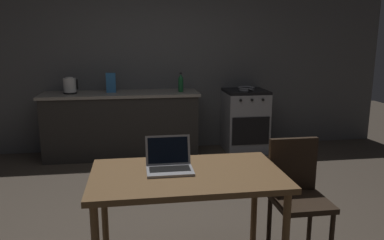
{
  "coord_description": "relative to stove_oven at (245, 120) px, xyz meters",
  "views": [
    {
      "loc": [
        -0.31,
        -3.2,
        1.66
      ],
      "look_at": [
        0.29,
        0.8,
        0.78
      ],
      "focal_mm": 35.58,
      "sensor_mm": 36.0,
      "label": 1
    }
  ],
  "objects": [
    {
      "name": "ground_plane",
      "position": [
        -1.28,
        -2.13,
        -0.45
      ],
      "size": [
        12.0,
        12.0,
        0.0
      ],
      "primitive_type": "plane",
      "color": "#473D33"
    },
    {
      "name": "back_wall",
      "position": [
        -0.98,
        0.35,
        0.93
      ],
      "size": [
        6.4,
        0.1,
        2.76
      ],
      "primitive_type": "cube",
      "color": "#545455",
      "rests_on": "ground_plane"
    },
    {
      "name": "kitchen_counter",
      "position": [
        -1.8,
        0.0,
        0.0
      ],
      "size": [
        2.16,
        0.64,
        0.91
      ],
      "color": "#282623",
      "rests_on": "ground_plane"
    },
    {
      "name": "stove_oven",
      "position": [
        0.0,
        0.0,
        0.0
      ],
      "size": [
        0.6,
        0.62,
        0.91
      ],
      "color": "gray",
      "rests_on": "ground_plane"
    },
    {
      "name": "dining_table",
      "position": [
        -1.26,
        -2.88,
        0.22
      ],
      "size": [
        1.32,
        0.77,
        0.75
      ],
      "color": "brown",
      "rests_on": "ground_plane"
    },
    {
      "name": "chair",
      "position": [
        -0.41,
        -2.79,
        0.08
      ],
      "size": [
        0.4,
        0.4,
        0.91
      ],
      "rotation": [
        0.0,
        0.0,
        -0.31
      ],
      "color": "#2D2116",
      "rests_on": "ground_plane"
    },
    {
      "name": "laptop",
      "position": [
        -1.38,
        -2.81,
        0.34
      ],
      "size": [
        0.32,
        0.28,
        0.22
      ],
      "rotation": [
        0.0,
        0.0,
        -0.16
      ],
      "color": "#99999E",
      "rests_on": "dining_table"
    },
    {
      "name": "electric_kettle",
      "position": [
        -2.47,
        0.0,
        0.56
      ],
      "size": [
        0.2,
        0.18,
        0.23
      ],
      "color": "black",
      "rests_on": "kitchen_counter"
    },
    {
      "name": "bottle",
      "position": [
        -0.96,
        -0.05,
        0.58
      ],
      "size": [
        0.07,
        0.07,
        0.27
      ],
      "color": "#19592D",
      "rests_on": "kitchen_counter"
    },
    {
      "name": "frying_pan",
      "position": [
        0.01,
        -0.03,
        0.48
      ],
      "size": [
        0.24,
        0.41,
        0.05
      ],
      "color": "gray",
      "rests_on": "stove_oven"
    },
    {
      "name": "cereal_box",
      "position": [
        -1.93,
        0.02,
        0.59
      ],
      "size": [
        0.13,
        0.05,
        0.27
      ],
      "color": "#3372B2",
      "rests_on": "kitchen_counter"
    }
  ]
}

